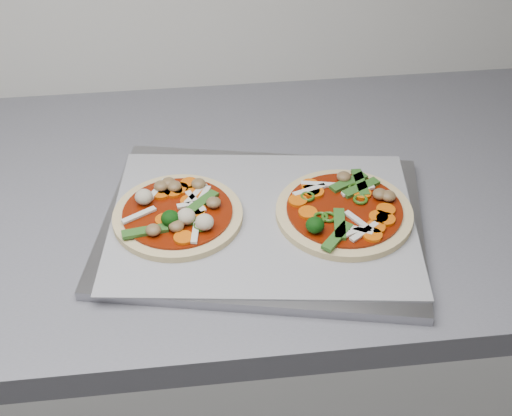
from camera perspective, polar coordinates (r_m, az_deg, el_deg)
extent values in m
cube|color=silver|center=(1.37, 5.41, -13.83)|extent=(3.60, 0.60, 0.86)
cube|color=slate|center=(1.04, 6.89, 1.16)|extent=(3.60, 0.60, 0.04)
cube|color=gray|center=(0.94, 0.54, -1.26)|extent=(0.47, 0.39, 0.01)
cube|color=gray|center=(0.94, 0.55, -0.89)|extent=(0.43, 0.34, 0.00)
cylinder|color=tan|center=(0.94, -6.27, -0.62)|extent=(0.23, 0.23, 0.01)
cylinder|color=maroon|center=(0.94, -6.30, -0.33)|extent=(0.19, 0.19, 0.00)
ellipsoid|color=brown|center=(0.90, -6.39, -1.44)|extent=(0.03, 0.03, 0.01)
cylinder|color=orange|center=(0.96, -7.59, 1.18)|extent=(0.03, 0.03, 0.00)
cube|color=silver|center=(0.93, -9.35, -0.56)|extent=(0.05, 0.03, 0.00)
cube|color=silver|center=(0.95, -4.86, 0.52)|extent=(0.03, 0.05, 0.00)
ellipsoid|color=brown|center=(0.97, -4.63, 1.95)|extent=(0.03, 0.03, 0.01)
cube|color=#2D6921|center=(0.91, -8.88, -1.85)|extent=(0.06, 0.02, 0.00)
torus|color=#285312|center=(0.92, -5.34, -0.93)|extent=(0.02, 0.02, 0.00)
cube|color=silver|center=(0.90, -4.85, -1.79)|extent=(0.02, 0.05, 0.00)
cylinder|color=orange|center=(0.95, -5.33, 0.55)|extent=(0.03, 0.03, 0.00)
cube|color=silver|center=(0.95, -4.32, 0.87)|extent=(0.03, 0.05, 0.00)
cylinder|color=orange|center=(0.97, -7.39, 1.55)|extent=(0.03, 0.03, 0.00)
cylinder|color=orange|center=(0.98, -5.35, 1.96)|extent=(0.03, 0.03, 0.00)
ellipsoid|color=brown|center=(0.90, -8.22, -1.75)|extent=(0.03, 0.03, 0.01)
cylinder|color=orange|center=(0.93, -4.87, -0.49)|extent=(0.03, 0.03, 0.00)
cylinder|color=orange|center=(0.93, -4.80, -0.14)|extent=(0.03, 0.03, 0.00)
torus|color=#285312|center=(0.91, -4.46, -1.47)|extent=(0.03, 0.03, 0.00)
cube|color=silver|center=(0.96, -4.84, 1.13)|extent=(0.03, 0.04, 0.00)
cylinder|color=orange|center=(0.97, -6.15, 1.54)|extent=(0.03, 0.03, 0.00)
cube|color=silver|center=(0.97, -7.89, 1.48)|extent=(0.03, 0.05, 0.00)
ellipsoid|color=#123E0D|center=(0.91, -6.88, -0.82)|extent=(0.03, 0.03, 0.02)
cylinder|color=orange|center=(0.96, -4.92, 1.30)|extent=(0.03, 0.03, 0.00)
ellipsoid|color=#BDB291|center=(0.90, -4.14, -1.13)|extent=(0.03, 0.03, 0.02)
ellipsoid|color=#BDB291|center=(0.95, -8.96, 0.89)|extent=(0.03, 0.03, 0.02)
cube|color=silver|center=(0.94, -4.91, 0.36)|extent=(0.05, 0.02, 0.00)
ellipsoid|color=brown|center=(0.97, -7.61, 1.76)|extent=(0.03, 0.03, 0.01)
cylinder|color=orange|center=(0.89, -5.82, -2.38)|extent=(0.03, 0.03, 0.00)
ellipsoid|color=brown|center=(0.97, -6.55, 1.74)|extent=(0.02, 0.02, 0.01)
ellipsoid|color=brown|center=(0.94, -3.42, 0.44)|extent=(0.02, 0.02, 0.01)
cube|color=#2D6921|center=(0.94, -4.44, 0.40)|extent=(0.05, 0.05, 0.00)
ellipsoid|color=#BDB291|center=(0.91, -5.61, -0.67)|extent=(0.03, 0.03, 0.02)
cylinder|color=orange|center=(0.97, -6.63, 1.32)|extent=(0.03, 0.03, 0.00)
ellipsoid|color=brown|center=(0.97, -7.01, 2.02)|extent=(0.03, 0.03, 0.01)
cylinder|color=orange|center=(0.92, -7.31, -0.96)|extent=(0.04, 0.04, 0.00)
cylinder|color=tan|center=(0.95, 7.06, -0.38)|extent=(0.22, 0.22, 0.01)
cylinder|color=maroon|center=(0.94, 7.09, -0.08)|extent=(0.18, 0.18, 0.00)
cube|color=silver|center=(0.97, 8.17, 1.39)|extent=(0.05, 0.02, 0.00)
cube|color=silver|center=(0.97, 5.04, 1.90)|extent=(0.05, 0.02, 0.00)
cylinder|color=orange|center=(0.90, 9.29, -2.15)|extent=(0.04, 0.04, 0.00)
cube|color=silver|center=(0.90, 8.65, -1.89)|extent=(0.04, 0.03, 0.00)
ellipsoid|color=brown|center=(0.98, 7.05, 2.50)|extent=(0.03, 0.03, 0.01)
cylinder|color=orange|center=(0.96, 4.40, 1.36)|extent=(0.03, 0.03, 0.00)
cylinder|color=orange|center=(0.93, 9.77, -0.73)|extent=(0.04, 0.04, 0.00)
cube|color=#2D6921|center=(0.97, 8.38, 1.62)|extent=(0.06, 0.04, 0.00)
torus|color=#285312|center=(0.95, 4.14, 0.92)|extent=(0.03, 0.03, 0.00)
ellipsoid|color=#123E0D|center=(0.90, 4.74, -1.36)|extent=(0.03, 0.03, 0.02)
cylinder|color=orange|center=(0.91, 9.55, -1.54)|extent=(0.04, 0.04, 0.00)
cylinder|color=orange|center=(0.97, 4.34, 1.84)|extent=(0.03, 0.03, 0.00)
cube|color=#2D6921|center=(0.98, 7.42, 2.06)|extent=(0.06, 0.04, 0.00)
cube|color=#2D6921|center=(0.98, 8.34, 2.01)|extent=(0.01, 0.06, 0.00)
cylinder|color=orange|center=(0.93, 10.34, -0.90)|extent=(0.03, 0.03, 0.00)
cylinder|color=orange|center=(0.93, 4.17, -0.36)|extent=(0.03, 0.03, 0.00)
torus|color=#285312|center=(0.97, 7.95, 1.64)|extent=(0.03, 0.03, 0.00)
cube|color=#2D6921|center=(0.89, 6.53, -2.27)|extent=(0.05, 0.05, 0.00)
torus|color=#285312|center=(0.92, 5.85, -0.72)|extent=(0.03, 0.03, 0.00)
ellipsoid|color=brown|center=(0.96, 9.90, 1.11)|extent=(0.03, 0.03, 0.01)
cube|color=silver|center=(0.90, 7.36, -2.08)|extent=(0.05, 0.03, 0.00)
cylinder|color=orange|center=(0.94, 3.36, 0.59)|extent=(0.04, 0.04, 0.00)
cylinder|color=orange|center=(0.96, 4.73, 1.28)|extent=(0.03, 0.03, 0.00)
torus|color=#285312|center=(0.95, 8.35, 0.68)|extent=(0.02, 0.02, 0.00)
cube|color=#2D6921|center=(0.91, 6.71, -1.27)|extent=(0.02, 0.06, 0.00)
torus|color=#285312|center=(0.92, 5.20, -0.73)|extent=(0.03, 0.03, 0.00)
cube|color=silver|center=(0.92, 8.22, -1.08)|extent=(0.03, 0.05, 0.00)
cube|color=silver|center=(0.96, 4.29, 1.44)|extent=(0.05, 0.02, 0.00)
cylinder|color=orange|center=(0.94, 10.34, -0.15)|extent=(0.03, 0.03, 0.00)
ellipsoid|color=brown|center=(0.96, 10.55, 0.96)|extent=(0.02, 0.02, 0.01)
cube|color=silver|center=(0.91, 7.86, -1.65)|extent=(0.05, 0.03, 0.00)
cylinder|color=orange|center=(0.97, 8.48, 1.17)|extent=(0.03, 0.03, 0.00)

